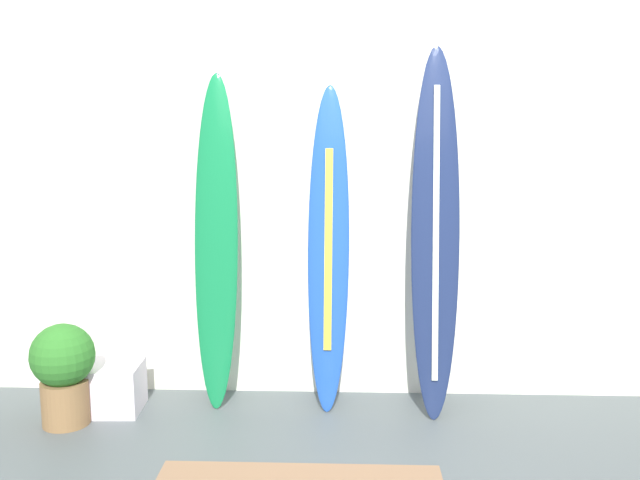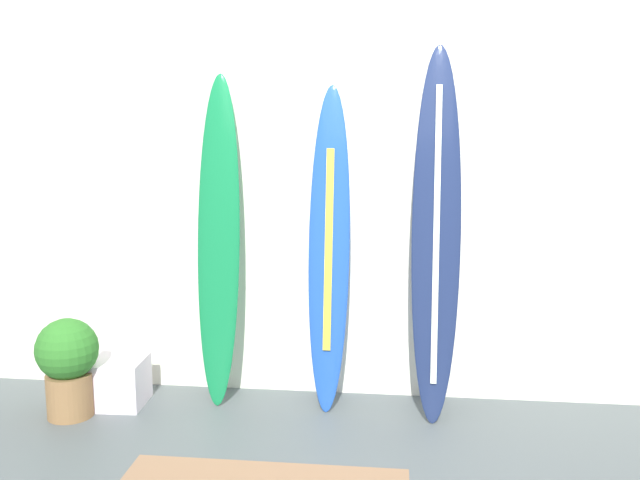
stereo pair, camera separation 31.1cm
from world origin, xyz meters
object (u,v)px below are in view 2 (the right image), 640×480
object	(u,v)px
surfboard_emerald	(219,241)
surfboard_navy	(436,237)
potted_plant	(68,362)
surfboard_cobalt	(329,249)
display_block_left	(119,382)

from	to	relation	value
surfboard_emerald	surfboard_navy	size ratio (longest dim) A/B	0.93
surfboard_navy	potted_plant	distance (m)	2.36
surfboard_emerald	surfboard_navy	distance (m)	1.36
surfboard_navy	potted_plant	bearing A→B (deg)	-172.06
surfboard_cobalt	potted_plant	size ratio (longest dim) A/B	3.27
surfboard_emerald	display_block_left	size ratio (longest dim) A/B	6.18
surfboard_navy	potted_plant	world-z (taller)	surfboard_navy
surfboard_emerald	display_block_left	world-z (taller)	surfboard_emerald
display_block_left	potted_plant	bearing A→B (deg)	-138.12
potted_plant	surfboard_navy	bearing A→B (deg)	7.94
display_block_left	potted_plant	distance (m)	0.37
surfboard_navy	potted_plant	size ratio (longest dim) A/B	3.65
surfboard_emerald	surfboard_cobalt	size ratio (longest dim) A/B	1.04
surfboard_cobalt	display_block_left	xyz separation A→B (m)	(-1.33, -0.16, -0.86)
surfboard_emerald	potted_plant	xyz separation A→B (m)	(-0.86, -0.37, -0.70)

